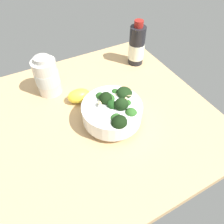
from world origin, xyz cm
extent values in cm
cube|color=tan|center=(0.00, 0.00, -1.73)|extent=(65.68, 65.68, 3.46)
cylinder|color=white|center=(1.24, -4.86, 0.84)|extent=(9.40, 9.40, 1.67)
cylinder|color=white|center=(1.24, -4.86, 4.18)|extent=(17.09, 17.09, 5.02)
cylinder|color=silver|center=(1.24, -4.86, 6.29)|extent=(14.11, 14.11, 0.80)
cylinder|color=#2F662B|center=(5.35, -5.87, 4.44)|extent=(1.85, 1.59, 1.97)
ellipsoid|color=#23511C|center=(5.35, -5.87, 6.12)|extent=(3.70, 3.94, 3.98)
cylinder|color=#3C7A32|center=(1.77, -0.90, 4.83)|extent=(1.36, 1.23, 1.36)
ellipsoid|color=black|center=(1.77, -0.90, 6.26)|extent=(3.89, 4.01, 2.68)
cylinder|color=#4A8F3C|center=(4.73, -9.71, 4.21)|extent=(1.44, 1.36, 1.87)
ellipsoid|color=#23511C|center=(4.73, -9.71, 5.77)|extent=(4.39, 3.84, 3.53)
cylinder|color=#2F662B|center=(6.39, -2.15, 4.73)|extent=(2.34, 2.13, 1.72)
ellipsoid|color=#23511C|center=(6.39, -2.15, 6.65)|extent=(5.49, 5.10, 3.90)
cylinder|color=#4A8F3C|center=(0.60, -2.26, 5.69)|extent=(2.26, 2.08, 1.67)
ellipsoid|color=black|center=(0.60, -2.26, 7.46)|extent=(5.78, 5.88, 4.64)
cylinder|color=#2F662B|center=(4.59, -0.34, 4.63)|extent=(1.49, 1.41, 1.10)
ellipsoid|color=#23511C|center=(4.59, -0.34, 5.95)|extent=(4.48, 4.27, 3.25)
cylinder|color=#4A8F3C|center=(-0.37, -9.46, 4.82)|extent=(1.30, 1.34, 1.08)
ellipsoid|color=#2D6023|center=(-0.37, -9.46, 6.23)|extent=(5.00, 4.77, 4.00)
cylinder|color=#3C7A32|center=(4.60, -9.46, 4.72)|extent=(1.41, 1.36, 0.97)
ellipsoid|color=#2D6023|center=(4.60, -9.46, 6.23)|extent=(4.98, 4.89, 4.21)
cylinder|color=#589D47|center=(6.75, -2.26, 4.96)|extent=(1.95, 2.01, 1.21)
ellipsoid|color=black|center=(6.75, -2.26, 6.75)|extent=(6.87, 6.80, 4.38)
cylinder|color=#3C7A32|center=(3.21, -6.57, 5.96)|extent=(2.02, 1.86, 1.50)
ellipsoid|color=black|center=(3.21, -6.57, 7.71)|extent=(5.68, 5.24, 5.36)
cylinder|color=#4A8F3C|center=(1.17, -4.98, 5.87)|extent=(1.46, 1.52, 1.17)
ellipsoid|color=#194216|center=(1.17, -4.98, 7.12)|extent=(3.41, 4.16, 3.08)
cylinder|color=#4A8F3C|center=(-0.44, 0.10, 4.57)|extent=(1.57, 1.72, 1.52)
ellipsoid|color=#23511C|center=(-0.44, 0.10, 6.18)|extent=(3.73, 4.13, 4.26)
cylinder|color=#2F662B|center=(-0.14, -11.15, 4.50)|extent=(1.76, 1.89, 1.94)
ellipsoid|color=black|center=(-0.14, -11.15, 6.56)|extent=(6.21, 6.01, 6.54)
cylinder|color=#3C7A32|center=(1.75, -1.99, 5.25)|extent=(1.61, 1.60, 1.39)
ellipsoid|color=#2D6023|center=(1.75, -1.99, 6.72)|extent=(4.14, 3.85, 3.48)
ellipsoid|color=#DBBC84|center=(-1.80, -3.46, 7.88)|extent=(1.41, 2.01, 0.47)
ellipsoid|color=#DBBC84|center=(5.21, -5.56, 7.76)|extent=(1.95, 2.01, 0.95)
ellipsoid|color=#DBBC84|center=(2.17, -0.12, 6.36)|extent=(1.21, 1.88, 0.79)
ellipsoid|color=#DBBC84|center=(6.63, -5.15, 8.27)|extent=(1.91, 1.90, 1.31)
ellipsoid|color=#DBBC84|center=(4.08, -1.50, 6.57)|extent=(1.85, 2.07, 0.50)
ellipsoid|color=yellow|center=(-4.12, 7.63, 2.25)|extent=(7.86, 5.69, 4.50)
cylinder|color=beige|center=(-11.06, 16.65, 6.02)|extent=(7.57, 7.57, 12.04)
cylinder|color=#B7B2A8|center=(-11.06, 16.65, 12.70)|extent=(4.85, 4.85, 1.32)
cylinder|color=silver|center=(-11.06, 16.65, 6.10)|extent=(7.72, 7.72, 4.39)
cylinder|color=black|center=(23.68, 17.92, 7.23)|extent=(5.83, 5.83, 14.47)
cylinder|color=maroon|center=(23.68, 17.92, 15.59)|extent=(3.26, 3.26, 2.25)
cylinder|color=white|center=(23.68, 17.92, 5.15)|extent=(5.95, 5.95, 5.94)
camera|label=1|loc=(-16.96, -39.45, 46.93)|focal=32.69mm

